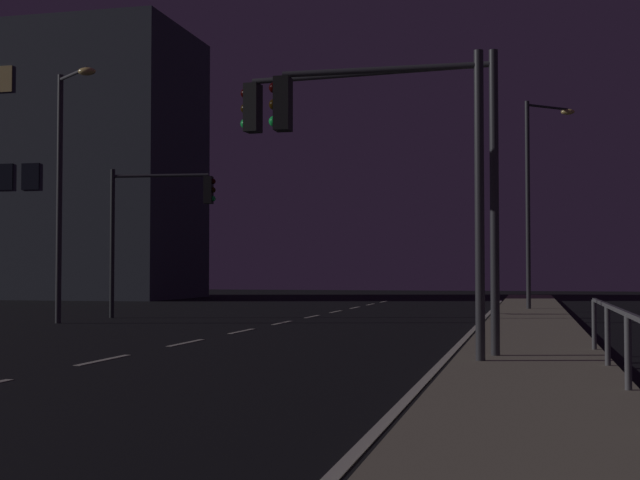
% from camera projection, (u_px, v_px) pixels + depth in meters
% --- Properties ---
extents(ground_plane, '(112.00, 112.00, 0.00)m').
position_uv_depth(ground_plane, '(194.00, 341.00, 20.53)').
color(ground_plane, black).
rests_on(ground_plane, ground).
extents(sidewalk_right, '(2.63, 77.00, 0.14)m').
position_uv_depth(sidewalk_right, '(531.00, 345.00, 18.77)').
color(sidewalk_right, gray).
rests_on(sidewalk_right, ground).
extents(lane_markings_center, '(0.14, 50.00, 0.01)m').
position_uv_depth(lane_markings_center, '(242.00, 331.00, 23.93)').
color(lane_markings_center, silver).
rests_on(lane_markings_center, ground).
extents(lane_edge_line, '(0.14, 53.00, 0.01)m').
position_uv_depth(lane_edge_line, '(472.00, 331.00, 23.99)').
color(lane_edge_line, silver).
rests_on(lane_edge_line, ground).
extents(traffic_light_near_right, '(4.98, 0.69, 5.46)m').
position_uv_depth(traffic_light_near_right, '(377.00, 142.00, 16.45)').
color(traffic_light_near_right, '#38383D').
rests_on(traffic_light_near_right, sidewalk_right).
extents(traffic_light_mid_left, '(3.77, 0.62, 5.22)m').
position_uv_depth(traffic_light_mid_left, '(157.00, 213.00, 30.78)').
color(traffic_light_mid_left, '#2D3033').
rests_on(traffic_light_mid_left, ground).
extents(traffic_light_far_left, '(3.75, 0.34, 5.22)m').
position_uv_depth(traffic_light_far_left, '(384.00, 144.00, 15.18)').
color(traffic_light_far_left, '#38383D').
rests_on(traffic_light_far_left, sidewalk_right).
extents(street_lamp_across_street, '(2.01, 1.71, 8.35)m').
position_uv_depth(street_lamp_across_street, '(535.00, 185.00, 35.60)').
color(street_lamp_across_street, '#38383D').
rests_on(street_lamp_across_street, sidewalk_right).
extents(street_lamp_far_end, '(1.95, 1.52, 7.85)m').
position_uv_depth(street_lamp_far_end, '(64.00, 173.00, 27.55)').
color(street_lamp_far_end, '#38383D').
rests_on(street_lamp_far_end, ground).
extents(building_distant, '(19.83, 9.20, 16.22)m').
position_uv_depth(building_distant, '(33.00, 167.00, 54.83)').
color(building_distant, '#3D424C').
rests_on(building_distant, ground).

